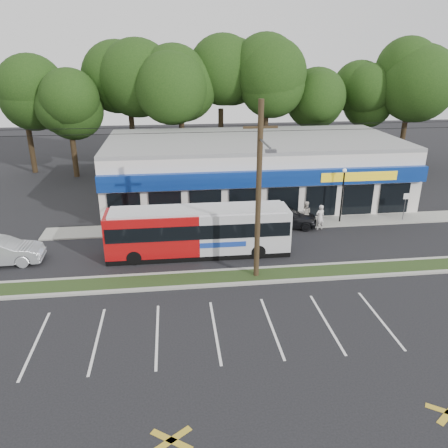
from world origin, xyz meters
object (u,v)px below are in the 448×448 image
object	(u,v)px
car_silver	(0,251)
metrobus	(198,230)
utility_pole	(256,188)
lamp_post	(343,189)
pedestrian_b	(305,214)
pedestrian_a	(320,217)
car_dark	(284,216)
sign_post	(405,202)

from	to	relation	value
car_silver	metrobus	bearing A→B (deg)	-92.41
utility_pole	metrobus	world-z (taller)	utility_pole
metrobus	car_silver	bearing A→B (deg)	-179.95
lamp_post	pedestrian_b	size ratio (longest dim) A/B	2.20
metrobus	pedestrian_a	world-z (taller)	metrobus
pedestrian_a	pedestrian_b	size ratio (longest dim) A/B	0.98
car_dark	metrobus	bearing A→B (deg)	132.06
metrobus	car_dark	world-z (taller)	metrobus
lamp_post	metrobus	size ratio (longest dim) A/B	0.37
utility_pole	pedestrian_a	world-z (taller)	utility_pole
pedestrian_b	sign_post	bearing A→B (deg)	-165.54
car_dark	car_silver	distance (m)	19.17
metrobus	car_dark	distance (m)	7.74
car_dark	pedestrian_b	distance (m)	1.65
utility_pole	lamp_post	bearing A→B (deg)	43.95
sign_post	pedestrian_b	bearing A→B (deg)	-179.46
utility_pole	sign_post	size ratio (longest dim) A/B	22.47
sign_post	car_silver	size ratio (longest dim) A/B	0.44
sign_post	utility_pole	bearing A→B (deg)	-149.85
car_silver	pedestrian_b	world-z (taller)	pedestrian_b
lamp_post	car_dark	bearing A→B (deg)	-176.19
metrobus	pedestrian_a	bearing A→B (deg)	19.42
pedestrian_a	utility_pole	bearing A→B (deg)	33.08
utility_pole	metrobus	size ratio (longest dim) A/B	4.32
pedestrian_a	pedestrian_b	xyz separation A→B (m)	(-0.87, 0.85, 0.02)
utility_pole	metrobus	distance (m)	5.96
car_silver	pedestrian_a	distance (m)	21.49
metrobus	utility_pole	bearing A→B (deg)	-50.48
car_dark	pedestrian_a	bearing A→B (deg)	-98.02
car_dark	pedestrian_b	xyz separation A→B (m)	(1.64, 0.00, 0.13)
car_dark	car_silver	world-z (taller)	car_dark
utility_pole	sign_post	xyz separation A→B (m)	(13.17, 7.65, -3.86)
lamp_post	pedestrian_a	world-z (taller)	lamp_post
metrobus	car_silver	size ratio (longest dim) A/B	2.30
sign_post	car_dark	xyz separation A→B (m)	(-9.51, -0.07, -0.72)
pedestrian_a	sign_post	bearing A→B (deg)	173.16
sign_post	metrobus	xyz separation A→B (m)	(-16.08, -4.08, 0.09)
utility_pole	sign_post	world-z (taller)	utility_pole
car_silver	utility_pole	bearing A→B (deg)	-105.66
sign_post	pedestrian_a	world-z (taller)	sign_post
utility_pole	car_dark	size ratio (longest dim) A/B	10.22
utility_pole	car_dark	bearing A→B (deg)	64.19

